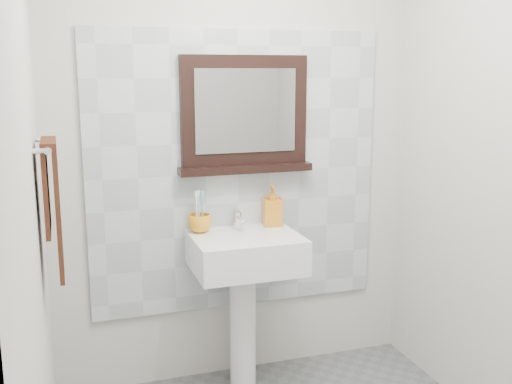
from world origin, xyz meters
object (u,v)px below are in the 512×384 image
toothbrush_cup (200,223)px  hand_towel (53,197)px  framed_mirror (245,117)px  pedestal_sink (245,269)px  soap_dispenser (272,206)px

toothbrush_cup → hand_towel: 0.91m
toothbrush_cup → framed_mirror: bearing=13.5°
pedestal_sink → framed_mirror: bearing=72.9°
framed_mirror → toothbrush_cup: bearing=-166.5°
framed_mirror → soap_dispenser: bearing=-17.1°
pedestal_sink → hand_towel: hand_towel is taller
pedestal_sink → hand_towel: bearing=-157.7°
pedestal_sink → hand_towel: (-0.92, -0.38, 0.52)m
toothbrush_cup → framed_mirror: size_ratio=0.17×
hand_towel → soap_dispenser: bearing=24.9°
toothbrush_cup → soap_dispenser: soap_dispenser is taller
toothbrush_cup → soap_dispenser: (0.41, 0.02, 0.06)m
soap_dispenser → hand_towel: bearing=-145.1°
framed_mirror → hand_towel: 1.15m
pedestal_sink → framed_mirror: framed_mirror is taller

